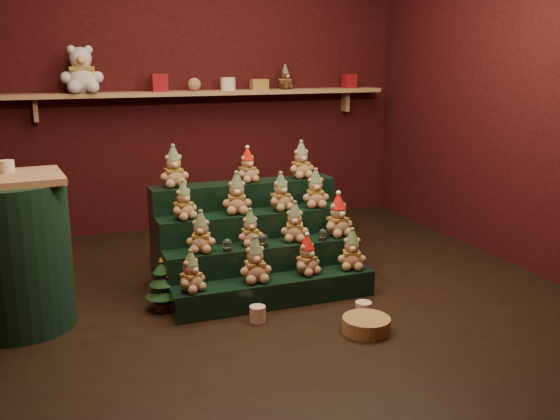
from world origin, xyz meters
name	(u,v)px	position (x,y,z in m)	size (l,w,h in m)	color
ground	(277,291)	(0.00, 0.00, 0.00)	(4.00, 4.00, 0.00)	black
back_wall	(201,81)	(0.00, 2.05, 1.40)	(4.00, 0.10, 2.80)	black
front_wall	(477,121)	(0.00, -2.05, 1.40)	(4.00, 0.10, 2.80)	black
right_wall	(523,87)	(2.05, 0.00, 1.40)	(0.10, 4.00, 2.80)	black
back_shelf	(206,93)	(0.00, 1.87, 1.29)	(3.60, 0.26, 0.24)	tan
riser_tier_front	(275,291)	(-0.09, -0.22, 0.09)	(1.40, 0.22, 0.18)	black
riser_tier_midfront	(264,269)	(-0.09, 0.00, 0.18)	(1.40, 0.22, 0.36)	black
riser_tier_midback	(254,248)	(-0.09, 0.22, 0.27)	(1.40, 0.22, 0.54)	black
riser_tier_back	(244,228)	(-0.09, 0.44, 0.36)	(1.40, 0.22, 0.72)	black
teddy_0	(191,271)	(-0.67, -0.23, 0.31)	(0.19, 0.17, 0.26)	#A67F5C
teddy_1	(255,260)	(-0.23, -0.21, 0.33)	(0.21, 0.19, 0.30)	#A67F5C
teddy_2	(307,255)	(0.14, -0.20, 0.31)	(0.19, 0.17, 0.27)	#A67F5C
teddy_3	(352,249)	(0.48, -0.21, 0.32)	(0.20, 0.18, 0.28)	#A67F5C
teddy_4	(201,232)	(-0.54, 0.00, 0.50)	(0.19, 0.18, 0.27)	#A67F5C
teddy_5	(250,228)	(-0.19, 0.02, 0.48)	(0.18, 0.16, 0.25)	#A67F5C
teddy_6	(295,222)	(0.14, 0.01, 0.50)	(0.20, 0.18, 0.27)	#A67F5C
teddy_7	(338,215)	(0.48, 0.01, 0.51)	(0.22, 0.20, 0.30)	#A67F5C
teddy_8	(183,200)	(-0.60, 0.21, 0.67)	(0.19, 0.17, 0.26)	#A67F5C
teddy_9	(237,193)	(-0.22, 0.23, 0.69)	(0.21, 0.19, 0.29)	#A67F5C
teddy_10	(281,192)	(0.11, 0.21, 0.68)	(0.19, 0.17, 0.27)	#A67F5C
teddy_11	(315,189)	(0.39, 0.21, 0.68)	(0.20, 0.18, 0.28)	#A67F5C
teddy_12	(174,167)	(-0.61, 0.46, 0.87)	(0.21, 0.19, 0.29)	#A67F5C
teddy_13	(247,165)	(-0.07, 0.43, 0.84)	(0.18, 0.16, 0.25)	#A67F5C
teddy_14	(301,160)	(0.37, 0.44, 0.86)	(0.20, 0.18, 0.28)	#A67F5C
snow_globe_a	(227,245)	(-0.38, -0.06, 0.40)	(0.06, 0.06, 0.09)	black
snow_globe_b	(263,240)	(-0.12, -0.06, 0.41)	(0.07, 0.07, 0.10)	black
snow_globe_c	(323,235)	(0.33, -0.06, 0.40)	(0.06, 0.06, 0.08)	black
side_table	(15,253)	(-1.69, 0.03, 0.47)	(0.66, 0.66, 0.95)	tan
table_ornament	(6,166)	(-1.69, 0.13, 0.99)	(0.09, 0.09, 0.07)	beige
mini_christmas_tree	(162,284)	(-0.82, -0.05, 0.18)	(0.22, 0.22, 0.37)	#452B18
mug_left	(258,314)	(-0.30, -0.45, 0.05)	(0.10, 0.10, 0.10)	beige
mug_right	(363,310)	(0.35, -0.63, 0.05)	(0.11, 0.11, 0.11)	beige
wicker_basket	(366,325)	(0.27, -0.83, 0.05)	(0.29, 0.29, 0.09)	olive
white_bear	(81,63)	(-1.10, 1.84, 1.57)	(0.36, 0.33, 0.51)	white
brown_bear	(285,78)	(0.79, 1.84, 1.43)	(0.16, 0.14, 0.23)	#492818
gift_tin_red_a	(159,83)	(-0.43, 1.85, 1.40)	(0.14, 0.14, 0.16)	maroon
gift_tin_cream	(228,84)	(0.21, 1.85, 1.38)	(0.14, 0.14, 0.12)	beige
gift_tin_red_b	(349,81)	(1.49, 1.85, 1.39)	(0.12, 0.12, 0.14)	maroon
shelf_plush_ball	(194,84)	(-0.11, 1.85, 1.38)	(0.12, 0.12, 0.12)	#A67F5C
scarf_gift_box	(259,84)	(0.53, 1.85, 1.37)	(0.16, 0.10, 0.10)	orange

